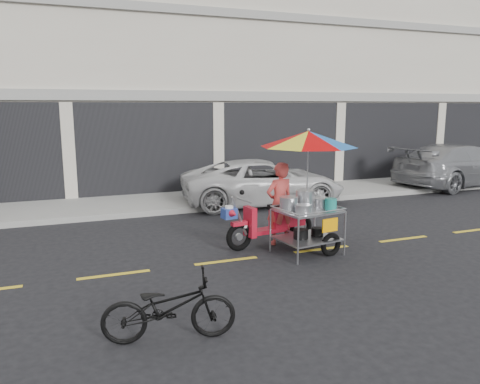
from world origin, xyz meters
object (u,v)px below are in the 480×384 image
object	(u,v)px
white_pickup	(263,182)
food_vendor_rig	(297,174)
near_bicycle	(169,307)
silver_pickup	(458,165)

from	to	relation	value
white_pickup	food_vendor_rig	bearing A→B (deg)	171.94
near_bicycle	food_vendor_rig	world-z (taller)	food_vendor_rig
white_pickup	food_vendor_rig	distance (m)	4.39
silver_pickup	near_bicycle	distance (m)	13.87
white_pickup	food_vendor_rig	size ratio (longest dim) A/B	1.79
silver_pickup	food_vendor_rig	size ratio (longest dim) A/B	2.00
white_pickup	near_bicycle	xyz separation A→B (m)	(-4.25, -6.89, -0.22)
silver_pickup	food_vendor_rig	distance (m)	9.83
silver_pickup	near_bicycle	bearing A→B (deg)	112.19
white_pickup	near_bicycle	bearing A→B (deg)	155.38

